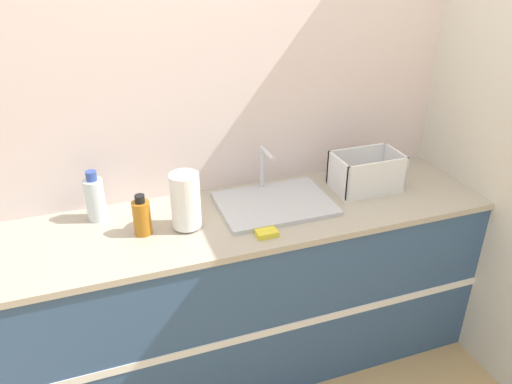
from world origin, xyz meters
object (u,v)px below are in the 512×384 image
object	(u,v)px
paper_towel_roll	(186,201)
bottle_clear	(95,198)
bottle_amber	(142,217)
dish_rack	(366,175)
sink	(274,202)

from	to	relation	value
paper_towel_roll	bottle_clear	size ratio (longest dim) A/B	1.09
bottle_amber	bottle_clear	bearing A→B (deg)	132.70
dish_rack	paper_towel_roll	bearing A→B (deg)	-175.64
sink	dish_rack	bearing A→B (deg)	1.12
sink	bottle_amber	size ratio (longest dim) A/B	2.86
bottle_clear	dish_rack	bearing A→B (deg)	-5.97
bottle_amber	dish_rack	bearing A→B (deg)	2.87
bottle_clear	bottle_amber	bearing A→B (deg)	-47.30
sink	dish_rack	distance (m)	0.50
dish_rack	bottle_amber	xyz separation A→B (m)	(-1.11, -0.06, 0.01)
dish_rack	bottle_clear	size ratio (longest dim) A/B	1.41
sink	paper_towel_roll	distance (m)	0.45
paper_towel_roll	dish_rack	xyz separation A→B (m)	(0.92, 0.07, -0.06)
paper_towel_roll	dish_rack	world-z (taller)	paper_towel_roll
bottle_clear	paper_towel_roll	bearing A→B (deg)	-29.49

